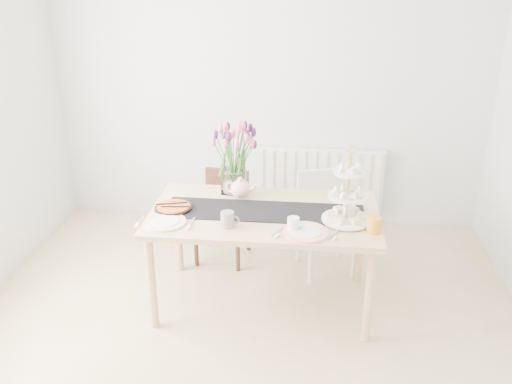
# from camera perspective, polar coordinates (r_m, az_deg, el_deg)

# --- Properties ---
(room_shell) EXTENTS (4.50, 4.50, 4.50)m
(room_shell) POSITION_cam_1_polar(r_m,az_deg,el_deg) (2.88, -2.48, 1.20)
(room_shell) COLOR tan
(room_shell) RESTS_ON ground
(radiator) EXTENTS (1.20, 0.08, 0.60)m
(radiator) POSITION_cam_1_polar(r_m,az_deg,el_deg) (5.20, 6.68, 1.32)
(radiator) COLOR white
(radiator) RESTS_ON room_shell
(dining_table) EXTENTS (1.60, 0.90, 0.75)m
(dining_table) POSITION_cam_1_polar(r_m,az_deg,el_deg) (3.84, 0.83, -3.13)
(dining_table) COLOR tan
(dining_table) RESTS_ON ground
(chair_brown) EXTENTS (0.44, 0.44, 0.76)m
(chair_brown) POSITION_cam_1_polar(r_m,az_deg,el_deg) (4.61, -3.33, -1.77)
(chair_brown) COLOR #321712
(chair_brown) RESTS_ON ground
(chair_white) EXTENTS (0.51, 0.51, 0.82)m
(chair_white) POSITION_cam_1_polar(r_m,az_deg,el_deg) (4.45, 7.19, -2.30)
(chair_white) COLOR white
(chair_white) RESTS_ON ground
(table_runner) EXTENTS (1.40, 0.35, 0.01)m
(table_runner) POSITION_cam_1_polar(r_m,az_deg,el_deg) (3.80, 0.84, -2.04)
(table_runner) COLOR black
(table_runner) RESTS_ON dining_table
(tulip_vase) EXTENTS (0.62, 0.62, 0.53)m
(tulip_vase) POSITION_cam_1_polar(r_m,az_deg,el_deg) (4.02, -2.43, 4.56)
(tulip_vase) COLOR silver
(tulip_vase) RESTS_ON dining_table
(cake_stand) EXTENTS (0.33, 0.33, 0.49)m
(cake_stand) POSITION_cam_1_polar(r_m,az_deg,el_deg) (3.66, 9.60, -1.09)
(cake_stand) COLOR gold
(cake_stand) RESTS_ON dining_table
(teapot) EXTENTS (0.29, 0.26, 0.16)m
(teapot) POSITION_cam_1_polar(r_m,az_deg,el_deg) (3.99, -1.64, 0.33)
(teapot) COLOR silver
(teapot) RESTS_ON dining_table
(cream_jug) EXTENTS (0.10, 0.10, 0.09)m
(cream_jug) POSITION_cam_1_polar(r_m,az_deg,el_deg) (3.76, 9.75, -2.05)
(cream_jug) COLOR silver
(cream_jug) RESTS_ON dining_table
(tart_tin) EXTENTS (0.26, 0.26, 0.03)m
(tart_tin) POSITION_cam_1_polar(r_m,az_deg,el_deg) (3.87, -8.68, -1.65)
(tart_tin) COLOR black
(tart_tin) RESTS_ON dining_table
(mug_grey) EXTENTS (0.09, 0.09, 0.11)m
(mug_grey) POSITION_cam_1_polar(r_m,az_deg,el_deg) (3.58, -3.02, -2.91)
(mug_grey) COLOR gray
(mug_grey) RESTS_ON dining_table
(mug_white) EXTENTS (0.08, 0.08, 0.09)m
(mug_white) POSITION_cam_1_polar(r_m,az_deg,el_deg) (3.53, 3.94, -3.41)
(mug_white) COLOR white
(mug_white) RESTS_ON dining_table
(mug_orange) EXTENTS (0.13, 0.13, 0.11)m
(mug_orange) POSITION_cam_1_polar(r_m,az_deg,el_deg) (3.59, 12.33, -3.39)
(mug_orange) COLOR orange
(mug_orange) RESTS_ON dining_table
(plate_left) EXTENTS (0.30, 0.30, 0.01)m
(plate_left) POSITION_cam_1_polar(r_m,az_deg,el_deg) (3.70, -9.55, -3.13)
(plate_left) COLOR white
(plate_left) RESTS_ON dining_table
(plate_right) EXTENTS (0.39, 0.39, 0.02)m
(plate_right) POSITION_cam_1_polar(r_m,az_deg,el_deg) (3.53, 5.26, -4.24)
(plate_right) COLOR white
(plate_right) RESTS_ON dining_table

